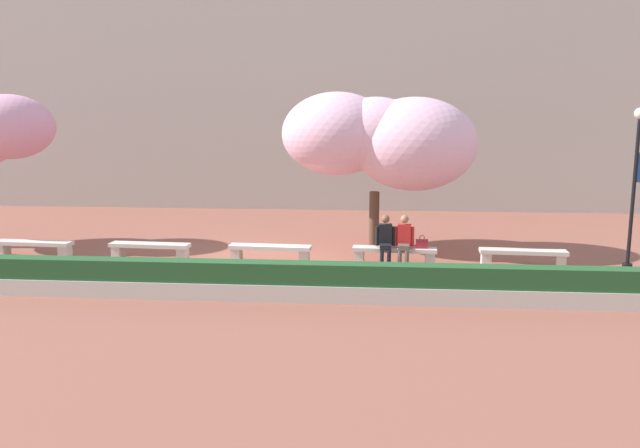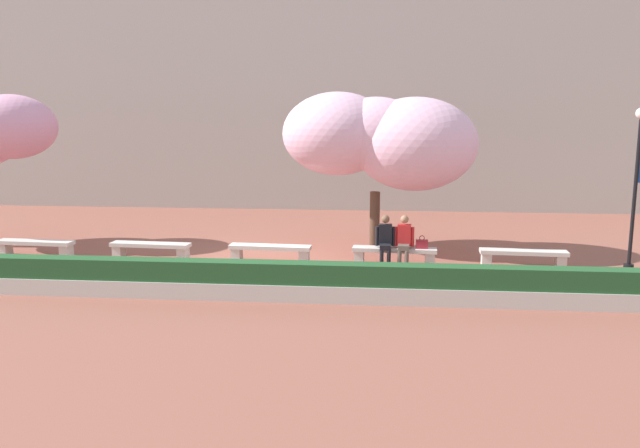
{
  "view_description": "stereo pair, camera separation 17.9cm",
  "coord_description": "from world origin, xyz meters",
  "px_view_note": "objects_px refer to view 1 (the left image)",
  "views": [
    {
      "loc": [
        2.65,
        -15.76,
        3.77
      ],
      "look_at": [
        1.29,
        0.2,
        1.0
      ],
      "focal_mm": 35.0,
      "sensor_mm": 36.0,
      "label": 1
    },
    {
      "loc": [
        2.83,
        -15.74,
        3.77
      ],
      "look_at": [
        1.29,
        0.2,
        1.0
      ],
      "focal_mm": 35.0,
      "sensor_mm": 36.0,
      "label": 2
    }
  ],
  "objects_px": {
    "stone_bench_near_west": "(150,248)",
    "handbag": "(422,243)",
    "stone_bench_center": "(270,250)",
    "stone_bench_near_east": "(394,253)",
    "person_seated_right": "(404,239)",
    "cherry_tree_main": "(379,139)",
    "lamp_post_with_banner": "(636,173)",
    "stone_bench_east_end": "(523,255)",
    "person_seated_left": "(385,238)",
    "stone_bench_west_end": "(34,246)"
  },
  "relations": [
    {
      "from": "handbag",
      "to": "cherry_tree_main",
      "type": "height_order",
      "value": "cherry_tree_main"
    },
    {
      "from": "stone_bench_near_west",
      "to": "person_seated_right",
      "type": "relative_size",
      "value": 1.68
    },
    {
      "from": "person_seated_right",
      "to": "stone_bench_near_east",
      "type": "bearing_deg",
      "value": 167.21
    },
    {
      "from": "stone_bench_west_end",
      "to": "person_seated_left",
      "type": "height_order",
      "value": "person_seated_left"
    },
    {
      "from": "stone_bench_west_end",
      "to": "lamp_post_with_banner",
      "type": "height_order",
      "value": "lamp_post_with_banner"
    },
    {
      "from": "stone_bench_east_end",
      "to": "person_seated_right",
      "type": "relative_size",
      "value": 1.68
    },
    {
      "from": "stone_bench_near_west",
      "to": "cherry_tree_main",
      "type": "height_order",
      "value": "cherry_tree_main"
    },
    {
      "from": "stone_bench_east_end",
      "to": "cherry_tree_main",
      "type": "bearing_deg",
      "value": 156.1
    },
    {
      "from": "stone_bench_center",
      "to": "stone_bench_east_end",
      "type": "relative_size",
      "value": 1.0
    },
    {
      "from": "lamp_post_with_banner",
      "to": "person_seated_right",
      "type": "bearing_deg",
      "value": -178.09
    },
    {
      "from": "stone_bench_near_east",
      "to": "handbag",
      "type": "distance_m",
      "value": 0.74
    },
    {
      "from": "stone_bench_near_west",
      "to": "stone_bench_east_end",
      "type": "height_order",
      "value": "same"
    },
    {
      "from": "stone_bench_near_east",
      "to": "person_seated_right",
      "type": "relative_size",
      "value": 1.68
    },
    {
      "from": "stone_bench_near_west",
      "to": "person_seated_left",
      "type": "xyz_separation_m",
      "value": [
        6.22,
        -0.05,
        0.39
      ]
    },
    {
      "from": "stone_bench_near_east",
      "to": "stone_bench_west_end",
      "type": "bearing_deg",
      "value": 180.0
    },
    {
      "from": "stone_bench_center",
      "to": "lamp_post_with_banner",
      "type": "relative_size",
      "value": 0.54
    },
    {
      "from": "stone_bench_near_west",
      "to": "cherry_tree_main",
      "type": "xyz_separation_m",
      "value": [
        6.02,
        1.63,
        2.86
      ]
    },
    {
      "from": "person_seated_right",
      "to": "lamp_post_with_banner",
      "type": "bearing_deg",
      "value": 1.91
    },
    {
      "from": "stone_bench_near_west",
      "to": "handbag",
      "type": "xyz_separation_m",
      "value": [
        7.15,
        -0.03,
        0.27
      ]
    },
    {
      "from": "handbag",
      "to": "lamp_post_with_banner",
      "type": "relative_size",
      "value": 0.09
    },
    {
      "from": "stone_bench_east_end",
      "to": "lamp_post_with_banner",
      "type": "relative_size",
      "value": 0.54
    },
    {
      "from": "stone_bench_near_east",
      "to": "stone_bench_east_end",
      "type": "relative_size",
      "value": 1.0
    },
    {
      "from": "stone_bench_near_west",
      "to": "cherry_tree_main",
      "type": "distance_m",
      "value": 6.86
    },
    {
      "from": "stone_bench_near_east",
      "to": "stone_bench_east_end",
      "type": "bearing_deg",
      "value": 0.0
    },
    {
      "from": "person_seated_left",
      "to": "stone_bench_east_end",
      "type": "bearing_deg",
      "value": 0.88
    },
    {
      "from": "stone_bench_center",
      "to": "person_seated_right",
      "type": "xyz_separation_m",
      "value": [
        3.47,
        -0.05,
        0.39
      ]
    },
    {
      "from": "stone_bench_center",
      "to": "stone_bench_near_east",
      "type": "xyz_separation_m",
      "value": [
        3.23,
        -0.0,
        0.0
      ]
    },
    {
      "from": "person_seated_left",
      "to": "lamp_post_with_banner",
      "type": "bearing_deg",
      "value": 1.77
    },
    {
      "from": "cherry_tree_main",
      "to": "lamp_post_with_banner",
      "type": "bearing_deg",
      "value": -13.33
    },
    {
      "from": "person_seated_right",
      "to": "cherry_tree_main",
      "type": "height_order",
      "value": "cherry_tree_main"
    },
    {
      "from": "stone_bench_east_end",
      "to": "person_seated_left",
      "type": "xyz_separation_m",
      "value": [
        -3.47,
        -0.05,
        0.39
      ]
    },
    {
      "from": "person_seated_left",
      "to": "cherry_tree_main",
      "type": "bearing_deg",
      "value": 96.72
    },
    {
      "from": "stone_bench_west_end",
      "to": "lamp_post_with_banner",
      "type": "xyz_separation_m",
      "value": [
        15.55,
        0.13,
        2.08
      ]
    },
    {
      "from": "stone_bench_center",
      "to": "cherry_tree_main",
      "type": "bearing_deg",
      "value": 30.2
    },
    {
      "from": "cherry_tree_main",
      "to": "person_seated_left",
      "type": "bearing_deg",
      "value": -83.28
    },
    {
      "from": "person_seated_right",
      "to": "lamp_post_with_banner",
      "type": "xyz_separation_m",
      "value": [
        5.62,
        0.19,
        1.69
      ]
    },
    {
      "from": "stone_bench_west_end",
      "to": "stone_bench_center",
      "type": "distance_m",
      "value": 6.46
    },
    {
      "from": "person_seated_right",
      "to": "handbag",
      "type": "bearing_deg",
      "value": 2.91
    },
    {
      "from": "stone_bench_west_end",
      "to": "person_seated_right",
      "type": "xyz_separation_m",
      "value": [
        9.93,
        -0.05,
        0.39
      ]
    },
    {
      "from": "stone_bench_near_east",
      "to": "person_seated_left",
      "type": "distance_m",
      "value": 0.46
    },
    {
      "from": "stone_bench_near_west",
      "to": "stone_bench_east_end",
      "type": "relative_size",
      "value": 1.0
    },
    {
      "from": "stone_bench_near_west",
      "to": "lamp_post_with_banner",
      "type": "relative_size",
      "value": 0.54
    },
    {
      "from": "person_seated_left",
      "to": "stone_bench_near_west",
      "type": "bearing_deg",
      "value": 179.51
    },
    {
      "from": "stone_bench_near_west",
      "to": "person_seated_right",
      "type": "height_order",
      "value": "person_seated_right"
    },
    {
      "from": "stone_bench_east_end",
      "to": "handbag",
      "type": "relative_size",
      "value": 6.39
    },
    {
      "from": "stone_bench_west_end",
      "to": "cherry_tree_main",
      "type": "relative_size",
      "value": 0.4
    },
    {
      "from": "stone_bench_center",
      "to": "handbag",
      "type": "relative_size",
      "value": 6.39
    },
    {
      "from": "stone_bench_center",
      "to": "person_seated_right",
      "type": "distance_m",
      "value": 3.49
    },
    {
      "from": "person_seated_left",
      "to": "lamp_post_with_banner",
      "type": "distance_m",
      "value": 6.33
    },
    {
      "from": "stone_bench_east_end",
      "to": "person_seated_right",
      "type": "height_order",
      "value": "person_seated_right"
    }
  ]
}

